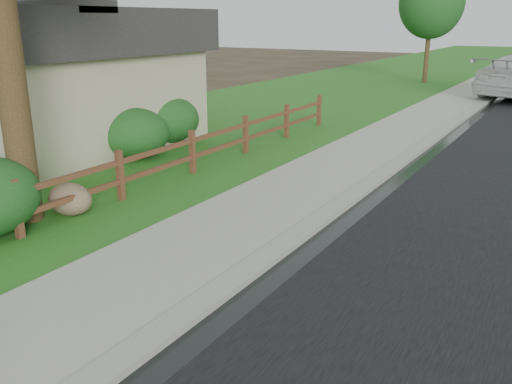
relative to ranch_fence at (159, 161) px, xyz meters
The scene contains 8 objects.
sidewalk 28.73m from the ranch_fence, 84.61° to the left, with size 2.20×90.00×0.10m, color #A8A492.
grass_strip 28.62m from the ranch_fence, 88.40° to the left, with size 1.60×90.00×0.06m, color #265618.
lawn_near 28.94m from the ranch_fence, 98.75° to the left, with size 9.00×90.00×0.04m, color #265618.
ranch_fence is the anchor object (origin of this frame).
boulder 2.30m from the ranch_fence, 97.58° to the right, with size 0.94×0.71×0.63m, color brown.
shrub_c 2.95m from the ranch_fence, 143.92° to the left, with size 1.88×1.88×1.36m, color #1A4518.
shrub_d 4.59m from the ranch_fence, 129.18° to the left, with size 2.15×2.15×1.47m, color #1A4518.
tree_mid_left 24.30m from the ranch_fence, 90.96° to the left, with size 3.64×3.64×6.50m.
Camera 1 is at (4.27, -2.44, 3.62)m, focal length 38.00 mm.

